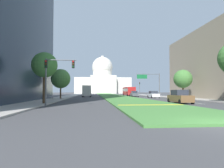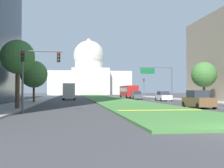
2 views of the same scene
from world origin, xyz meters
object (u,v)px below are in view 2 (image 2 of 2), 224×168
(street_tree_left_near, at_px, (18,57))
(sedan_lead_stopped, at_px, (198,100))
(capitol_building, at_px, (89,76))
(box_truck_delivery, at_px, (69,91))
(sedan_far_horizon, at_px, (70,95))
(street_tree_right_mid, at_px, (204,75))
(traffic_light_far_right, at_px, (144,85))
(street_tree_left_mid, at_px, (34,74))
(sedan_midblock, at_px, (163,96))
(overhead_guide_sign, at_px, (159,76))
(city_bus, at_px, (128,91))
(sedan_distant, at_px, (136,96))
(traffic_light_near_left, at_px, (33,66))

(street_tree_left_near, relative_size, sedan_lead_stopped, 1.48)
(capitol_building, height_order, box_truck_delivery, capitol_building)
(sedan_lead_stopped, height_order, sedan_far_horizon, sedan_lead_stopped)
(capitol_building, distance_m, street_tree_right_mid, 97.75)
(traffic_light_far_right, bearing_deg, sedan_far_horizon, -177.12)
(street_tree_right_mid, bearing_deg, street_tree_left_mid, 178.83)
(street_tree_left_mid, distance_m, sedan_midblock, 22.59)
(street_tree_left_mid, bearing_deg, sedan_lead_stopped, -39.27)
(street_tree_left_mid, height_order, box_truck_delivery, street_tree_left_mid)
(capitol_building, relative_size, sedan_lead_stopped, 8.23)
(capitol_building, relative_size, street_tree_left_mid, 5.94)
(traffic_light_far_right, bearing_deg, overhead_guide_sign, -95.95)
(street_tree_left_near, height_order, sedan_midblock, street_tree_left_near)
(overhead_guide_sign, relative_size, street_tree_left_mid, 1.05)
(street_tree_right_mid, bearing_deg, city_bus, 106.99)
(overhead_guide_sign, xyz_separation_m, street_tree_left_near, (-21.73, -26.47, 0.27))
(traffic_light_far_right, relative_size, city_bus, 0.47)
(sedan_lead_stopped, distance_m, sedan_distant, 30.59)
(street_tree_left_near, relative_size, box_truck_delivery, 1.04)
(capitol_building, bearing_deg, traffic_light_near_left, -95.22)
(sedan_lead_stopped, relative_size, sedan_far_horizon, 1.03)
(overhead_guide_sign, bearing_deg, street_tree_left_near, -129.39)
(traffic_light_near_left, xyz_separation_m, overhead_guide_sign, (19.74, 30.56, 0.89))
(sedan_lead_stopped, distance_m, city_bus, 39.04)
(sedan_far_horizon, bearing_deg, street_tree_left_mid, -98.71)
(sedan_lead_stopped, relative_size, sedan_midblock, 0.99)
(sedan_distant, height_order, city_bus, city_bus)
(street_tree_left_near, xyz_separation_m, sedan_far_horizon, (4.36, 47.49, -4.16))
(street_tree_right_mid, relative_size, city_bus, 0.57)
(traffic_light_far_right, bearing_deg, city_bus, -123.31)
(street_tree_left_near, distance_m, sedan_midblock, 30.41)
(sedan_distant, bearing_deg, overhead_guide_sign, -51.71)
(traffic_light_far_right, height_order, sedan_far_horizon, traffic_light_far_right)
(traffic_light_near_left, xyz_separation_m, street_tree_right_mid, (23.54, 19.19, 0.51))
(sedan_distant, xyz_separation_m, city_bus, (-0.06, 8.43, 0.97))
(street_tree_left_near, bearing_deg, capitol_building, 83.58)
(traffic_light_near_left, xyz_separation_m, sedan_distant, (16.16, 35.11, -2.99))
(overhead_guide_sign, bearing_deg, sedan_midblock, -98.64)
(sedan_midblock, bearing_deg, traffic_light_near_left, -126.48)
(traffic_light_far_right, xyz_separation_m, sedan_far_horizon, (-19.67, -0.99, -2.51))
(capitol_building, xyz_separation_m, box_truck_delivery, (-8.19, -82.04, -6.97))
(overhead_guide_sign, bearing_deg, sedan_distant, 128.29)
(city_bus, bearing_deg, sedan_midblock, -80.74)
(overhead_guide_sign, height_order, sedan_midblock, overhead_guide_sign)
(box_truck_delivery, bearing_deg, capitol_building, 84.30)
(traffic_light_near_left, relative_size, street_tree_left_mid, 0.83)
(traffic_light_far_right, bearing_deg, street_tree_right_mid, -87.43)
(overhead_guide_sign, height_order, street_tree_left_mid, overhead_guide_sign)
(capitol_building, bearing_deg, street_tree_left_mid, -97.75)
(capitol_building, distance_m, traffic_light_far_right, 64.65)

